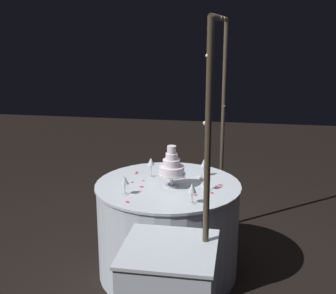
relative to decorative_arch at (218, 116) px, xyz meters
name	(u,v)px	position (x,y,z in m)	size (l,w,h in m)	color
ground_plane	(168,271)	(0.00, -0.38, -1.35)	(12.00, 12.00, 0.00)	black
decorative_arch	(218,116)	(0.00, 0.00, 0.00)	(1.90, 0.06, 2.07)	#473D2D
main_table	(168,229)	(0.00, -0.38, -0.95)	(1.16, 1.16, 0.78)	silver
tiered_cake	(172,167)	(0.05, -0.34, -0.40)	(0.22, 0.22, 0.33)	silver
wine_glass_0	(207,176)	(0.08, -0.06, -0.45)	(0.06, 0.06, 0.16)	silver
wine_glass_1	(151,163)	(-0.15, -0.55, -0.44)	(0.06, 0.06, 0.17)	silver
wine_glass_2	(125,181)	(0.28, -0.66, -0.45)	(0.07, 0.07, 0.15)	silver
wine_glass_3	(192,189)	(0.36, -0.15, -0.45)	(0.06, 0.06, 0.15)	silver
wine_glass_4	(204,164)	(-0.24, -0.12, -0.46)	(0.06, 0.06, 0.15)	silver
cake_knife	(202,181)	(-0.09, -0.12, -0.56)	(0.29, 0.10, 0.01)	silver
rose_petal_0	(132,182)	(0.01, -0.67, -0.56)	(0.03, 0.02, 0.00)	#E02D47
rose_petal_1	(136,173)	(-0.21, -0.69, -0.56)	(0.04, 0.02, 0.00)	#E02D47
rose_petal_2	(141,187)	(0.10, -0.57, -0.56)	(0.04, 0.03, 0.00)	#E02D47
rose_petal_3	(143,181)	(-0.04, -0.59, -0.56)	(0.03, 0.02, 0.00)	#E02D47
rose_petal_4	(126,182)	(0.02, -0.72, -0.56)	(0.04, 0.03, 0.00)	#E02D47
rose_petal_5	(137,172)	(-0.24, -0.69, -0.56)	(0.03, 0.02, 0.00)	#E02D47
rose_petal_6	(212,193)	(0.14, -0.02, -0.56)	(0.03, 0.02, 0.00)	#E02D47
rose_petal_7	(168,174)	(-0.25, -0.42, -0.56)	(0.04, 0.03, 0.00)	#E02D47
rose_petal_8	(128,202)	(0.42, -0.60, -0.56)	(0.04, 0.03, 0.00)	#E02D47
rose_petal_9	(220,185)	(-0.04, 0.03, -0.56)	(0.04, 0.03, 0.00)	#E02D47
rose_petal_10	(190,186)	(0.03, -0.20, -0.56)	(0.03, 0.02, 0.00)	#E02D47
rose_petal_11	(184,177)	(-0.17, -0.28, -0.56)	(0.04, 0.03, 0.00)	#E02D47
rose_petal_12	(196,195)	(0.20, -0.14, -0.56)	(0.03, 0.02, 0.00)	#E02D47
rose_petal_13	(216,186)	(-0.01, 0.00, -0.56)	(0.03, 0.02, 0.00)	#E02D47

